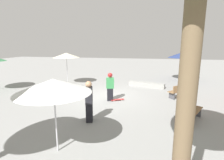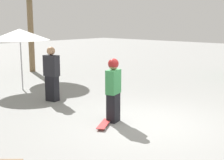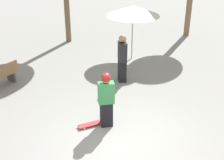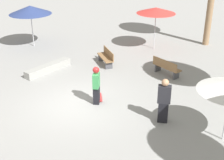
{
  "view_description": "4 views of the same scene",
  "coord_description": "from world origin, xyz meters",
  "views": [
    {
      "loc": [
        2.47,
        -10.34,
        3.29
      ],
      "look_at": [
        0.47,
        -0.55,
        1.21
      ],
      "focal_mm": 28.0,
      "sensor_mm": 36.0,
      "label": 1
    },
    {
      "loc": [
        6.2,
        4.51,
        2.58
      ],
      "look_at": [
        0.36,
        -0.76,
        1.09
      ],
      "focal_mm": 50.0,
      "sensor_mm": 36.0,
      "label": 2
    },
    {
      "loc": [
        -0.43,
        6.79,
        5.16
      ],
      "look_at": [
        0.24,
        -0.87,
        1.37
      ],
      "focal_mm": 50.0,
      "sensor_mm": 36.0,
      "label": 3
    },
    {
      "loc": [
        -10.0,
        -5.92,
        6.49
      ],
      "look_at": [
        0.64,
        -1.29,
        1.08
      ],
      "focal_mm": 50.0,
      "sensor_mm": 36.0,
      "label": 4
    }
  ],
  "objects": [
    {
      "name": "ground_plane",
      "position": [
        0.0,
        0.0,
        0.0
      ],
      "size": [
        60.0,
        60.0,
        0.0
      ],
      "primitive_type": "plane",
      "color": "gray"
    },
    {
      "name": "skater_main",
      "position": [
        0.39,
        -0.69,
        0.9
      ],
      "size": [
        0.49,
        0.36,
        1.66
      ],
      "rotation": [
        0.0,
        0.0,
        0.28
      ],
      "color": "black",
      "rests_on": "ground_plane"
    },
    {
      "name": "skateboard",
      "position": [
        0.81,
        -0.62,
        0.06
      ],
      "size": [
        0.8,
        0.57,
        0.07
      ],
      "rotation": [
        0.0,
        0.0,
        0.51
      ],
      "color": "red",
      "rests_on": "ground_plane"
    },
    {
      "name": "shade_umbrella_white",
      "position": [
        -0.18,
        -5.87,
        2.09
      ],
      "size": [
        2.22,
        2.22,
        2.3
      ],
      "color": "#B7B7BC",
      "rests_on": "ground_plane"
    },
    {
      "name": "bystander_watching",
      "position": [
        0.11,
        -3.63,
        0.89
      ],
      "size": [
        0.37,
        0.53,
        1.78
      ],
      "rotation": [
        0.0,
        0.0,
        4.94
      ],
      "color": "black",
      "rests_on": "ground_plane"
    }
  ]
}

